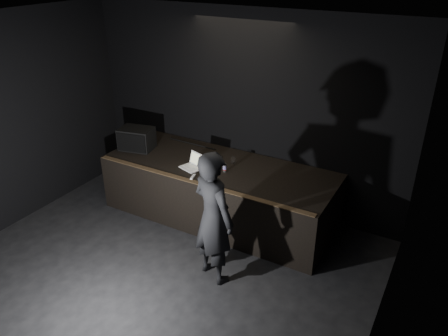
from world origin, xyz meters
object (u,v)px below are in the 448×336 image
at_px(beer_can, 225,168).
at_px(person, 213,218).
at_px(laptop, 193,164).
at_px(stage_riser, 219,191).
at_px(stage_monitor, 136,139).

xyz_separation_m(beer_can, person, (0.54, -1.28, -0.08)).
distance_m(beer_can, person, 1.39).
height_order(laptop, person, person).
xyz_separation_m(stage_riser, stage_monitor, (-1.67, -0.13, 0.70)).
height_order(laptop, beer_can, laptop).
xyz_separation_m(laptop, person, (1.08, -1.16, -0.07)).
relative_size(stage_riser, person, 2.01).
distance_m(stage_riser, stage_monitor, 1.81).
bearing_deg(person, beer_can, -46.46).
distance_m(stage_monitor, laptop, 1.34).
xyz_separation_m(stage_riser, beer_can, (0.20, -0.15, 0.57)).
bearing_deg(laptop, stage_monitor, -168.02).
distance_m(stage_riser, person, 1.68).
height_order(stage_monitor, laptop, stage_monitor).
relative_size(stage_monitor, beer_can, 4.55).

